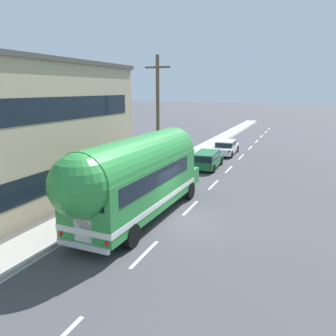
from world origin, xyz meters
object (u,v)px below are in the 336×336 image
utility_pole (158,117)px  painted_bus (135,176)px  car_lead (207,159)px  car_second (226,147)px

utility_pole → painted_bus: bearing=-73.8°
utility_pole → painted_bus: utility_pole is taller
utility_pole → car_lead: (2.33, 4.52, -3.63)m
car_lead → utility_pole: bearing=-117.3°
painted_bus → car_second: bearing=89.6°
painted_bus → car_lead: bearing=89.7°
car_lead → car_second: bearing=89.2°
car_lead → car_second: size_ratio=0.94×
utility_pole → car_lead: utility_pole is taller
utility_pole → car_second: size_ratio=1.78×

